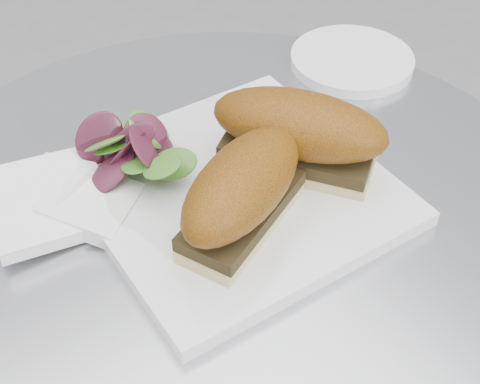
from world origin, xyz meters
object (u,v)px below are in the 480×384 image
at_px(sandwich_left, 242,191).
at_px(saucer, 352,60).
at_px(sandwich_right, 299,132).
at_px(plate, 235,190).

height_order(sandwich_left, saucer, sandwich_left).
bearing_deg(sandwich_right, sandwich_left, -103.43).
height_order(sandwich_left, sandwich_right, same).
bearing_deg(plate, saucer, 23.64).
distance_m(plate, sandwich_right, 0.08).
relative_size(plate, sandwich_left, 1.58).
distance_m(sandwich_left, saucer, 0.33).
bearing_deg(plate, sandwich_right, -10.63).
relative_size(plate, saucer, 1.81).
bearing_deg(saucer, sandwich_right, -146.75).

